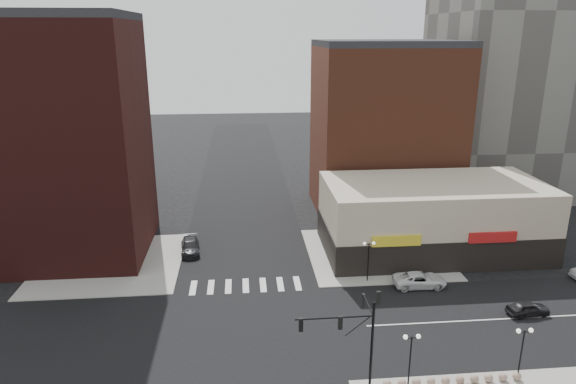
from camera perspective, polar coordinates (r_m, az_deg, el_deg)
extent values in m
plane|color=black|center=(44.22, -4.43, -15.27)|extent=(240.00, 240.00, 0.00)
cube|color=black|center=(44.22, -4.43, -15.26)|extent=(200.00, 14.00, 0.02)
cube|color=black|center=(44.21, -4.43, -15.26)|extent=(14.00, 200.00, 0.02)
cube|color=gray|center=(58.73, -19.12, -7.51)|extent=(15.00, 15.00, 0.12)
cube|color=gray|center=(58.80, 9.67, -6.71)|extent=(15.00, 15.00, 0.12)
cube|color=#3A1412|center=(59.94, -23.62, 5.04)|extent=(16.00, 15.00, 25.00)
cube|color=#3A1412|center=(80.06, -28.60, 2.38)|extent=(20.00, 18.00, 12.00)
cube|color=brown|center=(70.61, 10.60, 6.63)|extent=(18.00, 15.00, 22.00)
cube|color=#B3A48F|center=(59.75, 15.78, -2.67)|extent=(24.00, 12.00, 8.00)
cube|color=black|center=(60.55, 15.61, -4.72)|extent=(24.20, 12.20, 3.40)
cylinder|color=black|center=(36.42, 9.28, -16.80)|extent=(0.18, 0.18, 7.00)
cylinder|color=black|center=(34.56, 5.18, -13.74)|extent=(5.20, 0.11, 0.11)
cylinder|color=black|center=(35.23, 7.80, -14.53)|extent=(1.72, 0.06, 1.46)
cylinder|color=black|center=(36.34, 8.88, -12.22)|extent=(0.11, 3.00, 0.11)
cube|color=black|center=(34.48, 1.45, -14.54)|extent=(0.28, 0.18, 0.95)
sphere|color=red|center=(34.32, 1.45, -14.11)|extent=(0.16, 0.16, 0.16)
cube|color=black|center=(34.84, 5.83, -14.26)|extent=(0.28, 0.18, 0.95)
sphere|color=red|center=(34.68, 5.85, -13.84)|extent=(0.16, 0.16, 0.16)
cube|color=black|center=(37.63, 8.37, -11.79)|extent=(0.18, 0.28, 0.95)
sphere|color=red|center=(37.49, 8.39, -11.39)|extent=(0.16, 0.16, 0.16)
cube|color=black|center=(34.51, 10.00, -11.52)|extent=(0.28, 0.18, 0.95)
sphere|color=red|center=(34.36, 10.03, -11.08)|extent=(0.16, 0.16, 0.16)
cylinder|color=black|center=(38.09, 13.39, -17.90)|extent=(0.11, 0.11, 4.00)
cylinder|color=black|center=(37.04, 13.60, -15.49)|extent=(0.90, 0.06, 0.06)
sphere|color=white|center=(36.85, 12.92, -15.44)|extent=(0.32, 0.32, 0.32)
sphere|color=white|center=(37.12, 14.29, -15.28)|extent=(0.32, 0.32, 0.32)
cylinder|color=black|center=(41.15, 24.46, -16.21)|extent=(0.11, 0.11, 4.00)
cylinder|color=black|center=(40.17, 24.80, -13.93)|extent=(0.90, 0.06, 0.06)
sphere|color=white|center=(39.91, 24.24, -13.90)|extent=(0.32, 0.32, 0.32)
sphere|color=white|center=(40.34, 25.39, -13.72)|extent=(0.32, 0.32, 0.32)
cylinder|color=black|center=(51.63, 8.90, -7.69)|extent=(0.11, 0.11, 4.00)
cylinder|color=black|center=(50.86, 9.00, -5.76)|extent=(0.90, 0.06, 0.06)
sphere|color=white|center=(50.72, 8.51, -5.68)|extent=(0.32, 0.32, 0.32)
sphere|color=white|center=(50.93, 9.50, -5.63)|extent=(0.32, 0.32, 0.32)
sphere|color=gray|center=(38.68, 10.95, -20.21)|extent=(0.61, 0.61, 0.61)
sphere|color=gray|center=(38.96, 12.53, -20.02)|extent=(0.61, 0.61, 0.61)
sphere|color=gray|center=(39.26, 14.09, -19.82)|extent=(0.61, 0.61, 0.61)
sphere|color=gray|center=(39.58, 15.61, -19.60)|extent=(0.61, 0.61, 0.61)
sphere|color=gray|center=(39.93, 17.10, -19.38)|extent=(0.61, 0.61, 0.61)
sphere|color=gray|center=(40.31, 18.57, -19.15)|extent=(0.61, 0.61, 0.61)
sphere|color=gray|center=(40.71, 20.00, -18.91)|extent=(0.61, 0.61, 0.61)
sphere|color=gray|center=(41.13, 21.40, -18.67)|extent=(0.61, 0.61, 0.61)
sphere|color=gray|center=(41.58, 22.76, -18.42)|extent=(0.61, 0.61, 0.61)
sphere|color=gray|center=(42.04, 24.09, -18.16)|extent=(0.61, 0.61, 0.61)
imported|color=silver|center=(52.30, 14.42, -9.43)|extent=(5.19, 2.47, 1.43)
imported|color=black|center=(50.72, 25.12, -11.62)|extent=(3.83, 1.77, 1.27)
imported|color=black|center=(59.11, -10.81, -5.95)|extent=(2.51, 5.14, 1.44)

